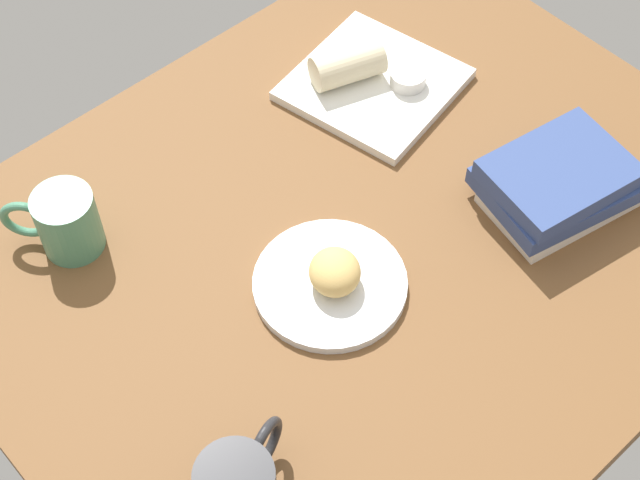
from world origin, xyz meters
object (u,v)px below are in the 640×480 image
(breakfast_wrap, at_px, (348,65))
(second_mug, at_px, (65,222))
(scone_pastry, at_px, (335,272))
(book_stack, at_px, (560,183))
(square_plate, at_px, (374,84))
(sauce_cup, at_px, (408,78))
(round_plate, at_px, (330,284))

(breakfast_wrap, bearing_deg, second_mug, 104.66)
(scone_pastry, bearing_deg, second_mug, -53.73)
(scone_pastry, relative_size, book_stack, 0.31)
(square_plate, height_order, sauce_cup, sauce_cup)
(round_plate, distance_m, scone_pastry, 0.03)
(scone_pastry, xyz_separation_m, square_plate, (-0.30, -0.24, -0.03))
(round_plate, height_order, second_mug, second_mug)
(round_plate, xyz_separation_m, book_stack, (-0.34, 0.11, 0.03))
(breakfast_wrap, relative_size, book_stack, 0.46)
(sauce_cup, height_order, second_mug, second_mug)
(round_plate, relative_size, breakfast_wrap, 1.87)
(square_plate, distance_m, sauce_cup, 0.06)
(round_plate, xyz_separation_m, second_mug, (0.22, -0.29, 0.04))
(sauce_cup, xyz_separation_m, breakfast_wrap, (0.06, -0.07, 0.02))
(sauce_cup, distance_m, book_stack, 0.30)
(scone_pastry, bearing_deg, sauce_cup, -149.69)
(square_plate, distance_m, second_mug, 0.53)
(breakfast_wrap, relative_size, second_mug, 0.97)
(scone_pastry, bearing_deg, book_stack, 163.10)
(breakfast_wrap, bearing_deg, book_stack, -151.86)
(second_mug, bearing_deg, breakfast_wrap, 176.23)
(book_stack, distance_m, second_mug, 0.69)
(scone_pastry, relative_size, square_plate, 0.32)
(sauce_cup, height_order, book_stack, book_stack)
(square_plate, bearing_deg, second_mug, -7.03)
(second_mug, bearing_deg, book_stack, 144.15)
(round_plate, xyz_separation_m, scone_pastry, (-0.00, 0.01, 0.03))
(round_plate, relative_size, scone_pastry, 2.78)
(square_plate, bearing_deg, sauce_cup, 131.04)
(scone_pastry, height_order, breakfast_wrap, breakfast_wrap)
(round_plate, xyz_separation_m, breakfast_wrap, (-0.28, -0.26, 0.04))
(scone_pastry, bearing_deg, round_plate, -60.65)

